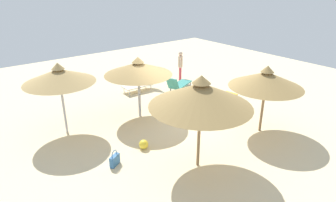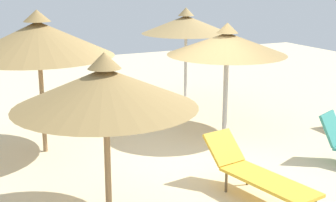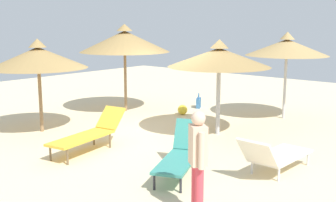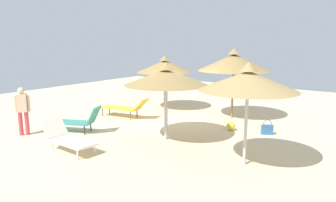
# 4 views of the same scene
# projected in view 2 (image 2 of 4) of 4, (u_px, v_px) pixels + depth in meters

# --- Properties ---
(ground) EXTENTS (24.00, 24.00, 0.10)m
(ground) POSITION_uv_depth(u_px,v_px,m) (194.00, 154.00, 9.65)
(ground) COLOR beige
(parasol_umbrella_front) EXTENTS (2.55, 2.55, 2.40)m
(parasol_umbrella_front) POSITION_uv_depth(u_px,v_px,m) (227.00, 44.00, 10.41)
(parasol_umbrella_front) COLOR #B2B2B7
(parasol_umbrella_front) RESTS_ON ground
(parasol_umbrella_near_right) EXTENTS (2.37, 2.37, 2.54)m
(parasol_umbrella_near_right) POSITION_uv_depth(u_px,v_px,m) (186.00, 24.00, 12.98)
(parasol_umbrella_near_right) COLOR #B2B2B7
(parasol_umbrella_near_right) RESTS_ON ground
(parasol_umbrella_far_left) EXTENTS (2.82, 2.82, 2.75)m
(parasol_umbrella_far_left) POSITION_uv_depth(u_px,v_px,m) (38.00, 39.00, 9.13)
(parasol_umbrella_far_left) COLOR olive
(parasol_umbrella_far_left) RESTS_ON ground
(parasol_umbrella_back) EXTENTS (2.49, 2.49, 2.40)m
(parasol_umbrella_back) POSITION_uv_depth(u_px,v_px,m) (105.00, 88.00, 6.48)
(parasol_umbrella_back) COLOR olive
(parasol_umbrella_back) RESTS_ON ground
(lounge_chair_center) EXTENTS (0.91, 2.13, 0.84)m
(lounge_chair_center) POSITION_uv_depth(u_px,v_px,m) (256.00, 172.00, 7.58)
(lounge_chair_center) COLOR gold
(lounge_chair_center) RESTS_ON ground
(handbag) EXTENTS (0.30, 0.39, 0.51)m
(handbag) POSITION_uv_depth(u_px,v_px,m) (89.00, 110.00, 11.94)
(handbag) COLOR #336699
(handbag) RESTS_ON ground
(beach_ball) EXTENTS (0.30, 0.30, 0.30)m
(beach_ball) POSITION_uv_depth(u_px,v_px,m) (115.00, 123.00, 11.03)
(beach_ball) COLOR yellow
(beach_ball) RESTS_ON ground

